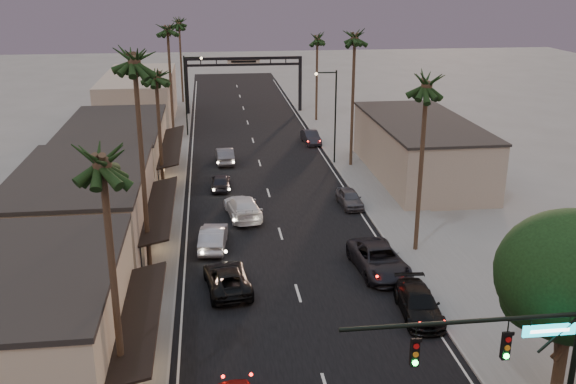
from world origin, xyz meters
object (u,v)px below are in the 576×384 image
object	(u,v)px
palm_la	(101,153)
palm_lc	(156,71)
streetlight_right	(333,109)
palm_rc	(317,35)
oncoming_pickup	(227,278)
palm_rb	(355,33)
palm_ld	(167,26)
streetlight_left	(188,89)
curbside_black	(419,304)
traffic_signal	(523,356)
palm_lb	(134,54)
arch	(244,71)
corner_tree	(576,281)
curbside_near	(379,260)
palm_far	(179,20)
palm_ra	(427,79)
oncoming_silver	(213,237)

from	to	relation	value
palm_la	palm_lc	size ratio (longest dim) A/B	1.08
streetlight_right	palm_rc	bearing A→B (deg)	84.95
oncoming_pickup	palm_rb	bearing A→B (deg)	-124.51
palm_la	palm_ld	size ratio (longest dim) A/B	0.93
streetlight_left	curbside_black	bearing A→B (deg)	-72.91
palm_ld	palm_rb	world-z (taller)	same
traffic_signal	palm_lb	size ratio (longest dim) A/B	0.56
palm_rb	arch	bearing A→B (deg)	108.30
traffic_signal	corner_tree	size ratio (longest dim) A/B	0.97
arch	curbside_near	xyz separation A→B (m)	(5.33, -48.80, -4.71)
arch	palm_far	size ratio (longest dim) A/B	1.15
palm_la	streetlight_right	bearing A→B (deg)	66.68
arch	streetlight_left	bearing A→B (deg)	-119.97
palm_lb	palm_ra	bearing A→B (deg)	6.63
palm_la	palm_lb	world-z (taller)	palm_lb
traffic_signal	palm_la	world-z (taller)	palm_la
palm_lc	palm_ra	size ratio (longest dim) A/B	0.92
palm_ld	curbside_near	bearing A→B (deg)	-67.61
corner_tree	palm_ra	distance (m)	17.45
palm_lb	palm_rc	bearing A→B (deg)	67.73
traffic_signal	palm_ra	bearing A→B (deg)	81.72
corner_tree	oncoming_silver	distance (m)	24.06
palm_rb	oncoming_silver	world-z (taller)	palm_rb
palm_lc	palm_ra	bearing A→B (deg)	-34.90
streetlight_right	arch	bearing A→B (deg)	105.47
oncoming_pickup	oncoming_silver	size ratio (longest dim) A/B	1.10
palm_rc	palm_far	xyz separation A→B (m)	(-16.90, 14.00, 0.97)
palm_ra	palm_ld	bearing A→B (deg)	119.02
palm_rc	corner_tree	bearing A→B (deg)	-89.11
palm_rc	oncoming_pickup	size ratio (longest dim) A/B	2.36
palm_rc	oncoming_silver	world-z (taller)	palm_rc
palm_la	curbside_black	size ratio (longest dim) A/B	2.69
curbside_near	curbside_black	bearing A→B (deg)	-86.62
traffic_signal	arch	distance (m)	66.24
streetlight_left	palm_lc	distance (m)	22.65
palm_far	curbside_black	bearing A→B (deg)	-77.00
corner_tree	palm_ld	distance (m)	51.28
streetlight_right	palm_ld	distance (m)	19.78
traffic_signal	curbside_black	distance (m)	12.49
curbside_near	palm_la	bearing A→B (deg)	-143.30
palm_la	palm_lb	xyz separation A→B (m)	(-0.00, 13.00, 1.94)
palm_lc	oncoming_pickup	world-z (taller)	palm_lc
palm_ld	palm_far	world-z (taller)	palm_ld
arch	palm_ld	world-z (taller)	palm_ld
palm_lc	curbside_near	size ratio (longest dim) A/B	2.06
traffic_signal	palm_lc	bearing A→B (deg)	114.06
arch	oncoming_silver	bearing A→B (deg)	-96.18
corner_tree	streetlight_left	size ratio (longest dim) A/B	0.98
corner_tree	palm_ld	xyz separation A→B (m)	(-18.08, 47.55, 6.44)
palm_rb	palm_far	bearing A→B (deg)	116.43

